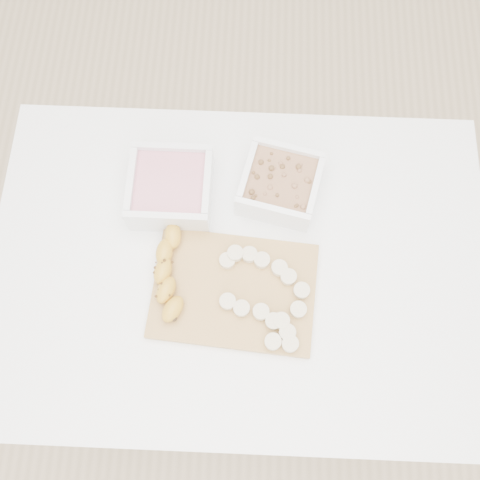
{
  "coord_description": "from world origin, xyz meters",
  "views": [
    {
      "loc": [
        0.01,
        -0.31,
        1.77
      ],
      "look_at": [
        0.0,
        0.03,
        0.81
      ],
      "focal_mm": 40.0,
      "sensor_mm": 36.0,
      "label": 1
    }
  ],
  "objects_px": {
    "bowl_yogurt": "(171,188)",
    "cutting_board": "(234,291)",
    "table": "(239,277)",
    "banana": "(169,274)",
    "bowl_granola": "(280,184)"
  },
  "relations": [
    {
      "from": "cutting_board",
      "to": "banana",
      "type": "distance_m",
      "value": 0.13
    },
    {
      "from": "table",
      "to": "cutting_board",
      "type": "bearing_deg",
      "value": -98.33
    },
    {
      "from": "table",
      "to": "cutting_board",
      "type": "distance_m",
      "value": 0.12
    },
    {
      "from": "bowl_yogurt",
      "to": "cutting_board",
      "type": "height_order",
      "value": "bowl_yogurt"
    },
    {
      "from": "bowl_granola",
      "to": "cutting_board",
      "type": "distance_m",
      "value": 0.24
    },
    {
      "from": "bowl_yogurt",
      "to": "banana",
      "type": "bearing_deg",
      "value": -86.36
    },
    {
      "from": "table",
      "to": "cutting_board",
      "type": "height_order",
      "value": "cutting_board"
    },
    {
      "from": "bowl_yogurt",
      "to": "cutting_board",
      "type": "distance_m",
      "value": 0.24
    },
    {
      "from": "bowl_granola",
      "to": "banana",
      "type": "distance_m",
      "value": 0.29
    },
    {
      "from": "cutting_board",
      "to": "banana",
      "type": "height_order",
      "value": "banana"
    },
    {
      "from": "cutting_board",
      "to": "bowl_granola",
      "type": "bearing_deg",
      "value": 68.83
    },
    {
      "from": "table",
      "to": "bowl_yogurt",
      "type": "bearing_deg",
      "value": 135.15
    },
    {
      "from": "bowl_yogurt",
      "to": "bowl_granola",
      "type": "distance_m",
      "value": 0.22
    },
    {
      "from": "banana",
      "to": "cutting_board",
      "type": "bearing_deg",
      "value": -3.15
    },
    {
      "from": "bowl_granola",
      "to": "banana",
      "type": "height_order",
      "value": "bowl_granola"
    }
  ]
}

